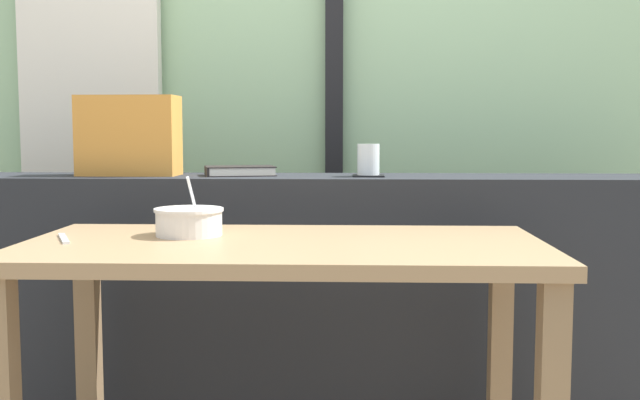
{
  "coord_description": "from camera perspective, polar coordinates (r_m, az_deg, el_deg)",
  "views": [
    {
      "loc": [
        0.12,
        -1.9,
        0.98
      ],
      "look_at": [
        0.04,
        0.34,
        0.77
      ],
      "focal_mm": 42.41,
      "sensor_mm": 36.0,
      "label": 1
    }
  ],
  "objects": [
    {
      "name": "outdoor_backdrop",
      "position": [
        3.13,
        -0.09,
        13.07
      ],
      "size": [
        4.8,
        0.08,
        2.8
      ],
      "primitive_type": "cube",
      "color": "#9EC699",
      "rests_on": "ground"
    },
    {
      "name": "juice_glass",
      "position": [
        2.42,
        3.67,
        2.95
      ],
      "size": [
        0.07,
        0.07,
        0.1
      ],
      "color": "white",
      "rests_on": "coaster_square"
    },
    {
      "name": "window_divider_post",
      "position": [
        3.05,
        1.08,
        11.38
      ],
      "size": [
        0.07,
        0.05,
        2.6
      ],
      "primitive_type": "cube",
      "color": "black",
      "rests_on": "ground"
    },
    {
      "name": "fork_utensil",
      "position": [
        1.99,
        -18.78,
        -2.76
      ],
      "size": [
        0.09,
        0.16,
        0.01
      ],
      "primitive_type": "cube",
      "rotation": [
        0.0,
        0.0,
        0.43
      ],
      "color": "silver",
      "rests_on": "breakfast_table"
    },
    {
      "name": "throw_pillow",
      "position": [
        2.55,
        -14.22,
        4.73
      ],
      "size": [
        0.32,
        0.15,
        0.26
      ],
      "primitive_type": "cube",
      "rotation": [
        0.0,
        0.0,
        -0.03
      ],
      "color": "#D18938",
      "rests_on": "dark_console_ledge"
    },
    {
      "name": "soup_bowl",
      "position": [
        1.98,
        -9.85,
        -1.65
      ],
      "size": [
        0.18,
        0.18,
        0.16
      ],
      "color": "silver",
      "rests_on": "breakfast_table"
    },
    {
      "name": "breakfast_table",
      "position": [
        1.88,
        -2.75,
        -6.34
      ],
      "size": [
        1.28,
        0.64,
        0.71
      ],
      "color": "#826849",
      "rests_on": "ground"
    },
    {
      "name": "closed_book",
      "position": [
        2.49,
        -6.1,
        2.21
      ],
      "size": [
        0.25,
        0.2,
        0.03
      ],
      "color": "black",
      "rests_on": "dark_console_ledge"
    },
    {
      "name": "coaster_square",
      "position": [
        2.42,
        3.66,
        1.84
      ],
      "size": [
        0.1,
        0.1,
        0.0
      ],
      "primitive_type": "cube",
      "color": "black",
      "rests_on": "dark_console_ledge"
    },
    {
      "name": "curtain_left_panel",
      "position": [
        3.18,
        -16.97,
        9.99
      ],
      "size": [
        0.56,
        0.06,
        2.5
      ],
      "primitive_type": "cube",
      "color": "silver",
      "rests_on": "ground"
    },
    {
      "name": "dark_console_ledge",
      "position": [
        2.51,
        -0.68,
        -7.63
      ],
      "size": [
        2.8,
        0.34,
        0.83
      ],
      "primitive_type": "cube",
      "color": "#23262B",
      "rests_on": "ground"
    }
  ]
}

